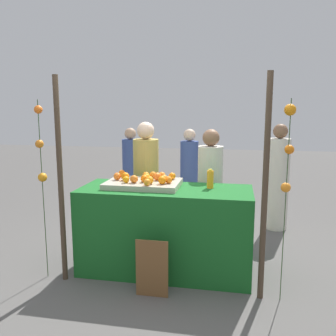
{
  "coord_description": "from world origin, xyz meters",
  "views": [
    {
      "loc": [
        0.73,
        -3.72,
        1.82
      ],
      "look_at": [
        0.0,
        0.15,
        1.15
      ],
      "focal_mm": 38.03,
      "sensor_mm": 36.0,
      "label": 1
    }
  ],
  "objects_px": {
    "chalkboard_sign": "(152,269)",
    "vendor_left": "(146,189)",
    "orange_1": "(146,175)",
    "orange_0": "(150,180)",
    "vendor_right": "(210,195)",
    "juice_bottle": "(210,179)",
    "stall_counter": "(165,230)"
  },
  "relations": [
    {
      "from": "chalkboard_sign",
      "to": "vendor_left",
      "type": "distance_m",
      "value": 1.41
    },
    {
      "from": "orange_0",
      "to": "vendor_right",
      "type": "relative_size",
      "value": 0.05
    },
    {
      "from": "orange_0",
      "to": "vendor_right",
      "type": "bearing_deg",
      "value": 51.98
    },
    {
      "from": "orange_0",
      "to": "vendor_left",
      "type": "height_order",
      "value": "vendor_left"
    },
    {
      "from": "orange_1",
      "to": "vendor_left",
      "type": "height_order",
      "value": "vendor_left"
    },
    {
      "from": "vendor_left",
      "to": "vendor_right",
      "type": "bearing_deg",
      "value": -0.89
    },
    {
      "from": "stall_counter",
      "to": "juice_bottle",
      "type": "distance_m",
      "value": 0.75
    },
    {
      "from": "orange_1",
      "to": "juice_bottle",
      "type": "height_order",
      "value": "juice_bottle"
    },
    {
      "from": "chalkboard_sign",
      "to": "vendor_right",
      "type": "xyz_separation_m",
      "value": [
        0.46,
        1.25,
        0.45
      ]
    },
    {
      "from": "orange_0",
      "to": "chalkboard_sign",
      "type": "bearing_deg",
      "value": -74.5
    },
    {
      "from": "stall_counter",
      "to": "vendor_right",
      "type": "bearing_deg",
      "value": 56.76
    },
    {
      "from": "orange_1",
      "to": "chalkboard_sign",
      "type": "height_order",
      "value": "orange_1"
    },
    {
      "from": "orange_0",
      "to": "orange_1",
      "type": "height_order",
      "value": "orange_0"
    },
    {
      "from": "stall_counter",
      "to": "vendor_right",
      "type": "height_order",
      "value": "vendor_right"
    },
    {
      "from": "juice_bottle",
      "to": "vendor_left",
      "type": "relative_size",
      "value": 0.13
    },
    {
      "from": "orange_0",
      "to": "juice_bottle",
      "type": "bearing_deg",
      "value": 16.64
    },
    {
      "from": "stall_counter",
      "to": "vendor_left",
      "type": "distance_m",
      "value": 0.84
    },
    {
      "from": "stall_counter",
      "to": "chalkboard_sign",
      "type": "distance_m",
      "value": 0.61
    },
    {
      "from": "orange_1",
      "to": "juice_bottle",
      "type": "bearing_deg",
      "value": -6.98
    },
    {
      "from": "juice_bottle",
      "to": "vendor_right",
      "type": "bearing_deg",
      "value": 93.95
    },
    {
      "from": "orange_1",
      "to": "vendor_left",
      "type": "relative_size",
      "value": 0.05
    },
    {
      "from": "chalkboard_sign",
      "to": "orange_0",
      "type": "bearing_deg",
      "value": 105.5
    },
    {
      "from": "orange_0",
      "to": "orange_1",
      "type": "relative_size",
      "value": 1.07
    },
    {
      "from": "stall_counter",
      "to": "orange_1",
      "type": "xyz_separation_m",
      "value": [
        -0.27,
        0.19,
        0.57
      ]
    },
    {
      "from": "stall_counter",
      "to": "juice_bottle",
      "type": "relative_size",
      "value": 8.88
    },
    {
      "from": "chalkboard_sign",
      "to": "vendor_right",
      "type": "relative_size",
      "value": 0.37
    },
    {
      "from": "juice_bottle",
      "to": "vendor_left",
      "type": "distance_m",
      "value": 1.09
    },
    {
      "from": "vendor_left",
      "to": "orange_0",
      "type": "bearing_deg",
      "value": -72.92
    },
    {
      "from": "stall_counter",
      "to": "orange_1",
      "type": "distance_m",
      "value": 0.66
    },
    {
      "from": "orange_1",
      "to": "vendor_left",
      "type": "distance_m",
      "value": 0.58
    },
    {
      "from": "orange_1",
      "to": "juice_bottle",
      "type": "distance_m",
      "value": 0.75
    },
    {
      "from": "juice_bottle",
      "to": "vendor_right",
      "type": "distance_m",
      "value": 0.66
    }
  ]
}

